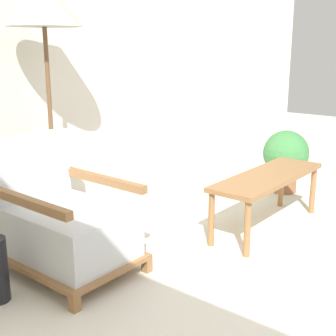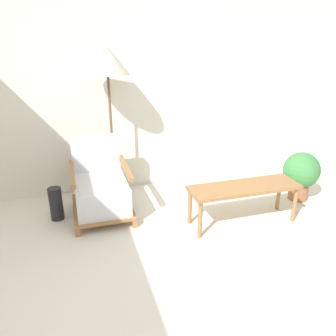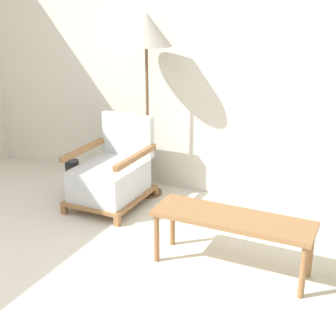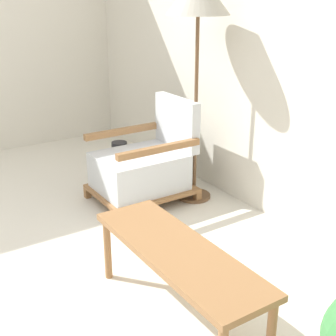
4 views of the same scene
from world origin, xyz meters
name	(u,v)px [view 1 (image 1 of 4)]	position (x,y,z in m)	size (l,w,h in m)	color
wall_back	(42,46)	(0.00, 2.41, 1.35)	(8.00, 0.06, 2.70)	silver
armchair	(67,226)	(-0.41, 1.73, 0.29)	(0.62, 0.78, 0.82)	olive
floor_lamp	(43,11)	(-0.21, 2.09, 1.56)	(0.48, 0.48, 1.77)	brown
coffee_table	(268,181)	(0.99, 1.11, 0.37)	(1.16, 0.36, 0.42)	olive
potted_plant	(286,157)	(1.92, 1.41, 0.34)	(0.43, 0.43, 0.59)	#935B3D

